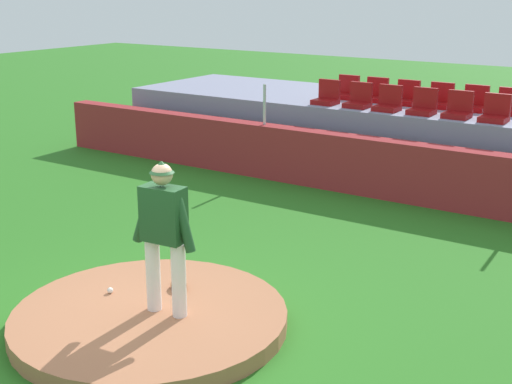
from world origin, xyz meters
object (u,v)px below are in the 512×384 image
pitcher (164,227)px  stadium_chair_3 (423,106)px  stadium_chair_4 (458,109)px  stadium_chair_7 (375,94)px  stadium_chair_8 (407,97)px  stadium_chair_0 (327,96)px  stadium_chair_5 (495,113)px  stadium_chair_6 (347,91)px  stadium_chair_9 (440,100)px  stadium_chair_10 (475,103)px  fielding_glove (179,285)px  stadium_chair_11 (509,106)px  baseball (110,290)px  stadium_chair_2 (388,103)px  stadium_chair_1 (359,100)px

pitcher → stadium_chair_3: bearing=83.5°
stadium_chair_3 → stadium_chair_4: 0.69m
stadium_chair_3 → stadium_chair_7: same height
pitcher → stadium_chair_8: 8.39m
stadium_chair_0 → stadium_chair_8: bearing=-148.3°
stadium_chair_5 → stadium_chair_6: size_ratio=1.00×
stadium_chair_9 → stadium_chair_10: 0.70m
fielding_glove → stadium_chair_11: size_ratio=0.60×
pitcher → stadium_chair_11: bearing=74.2°
stadium_chair_5 → stadium_chair_11: 0.92m
baseball → stadium_chair_5: stadium_chair_5 is taller
fielding_glove → stadium_chair_4: (1.16, 6.88, 1.34)m
stadium_chair_2 → stadium_chair_8: (0.02, 0.91, 0.00)m
stadium_chair_1 → stadium_chair_2: same height
baseball → stadium_chair_1: (-0.29, 7.48, 1.36)m
stadium_chair_4 → stadium_chair_7: (-2.12, 0.93, 0.00)m
baseball → stadium_chair_0: 7.67m
stadium_chair_2 → stadium_chair_8: size_ratio=1.00×
stadium_chair_1 → stadium_chair_7: same height
stadium_chair_4 → stadium_chair_8: size_ratio=1.00×
stadium_chair_0 → stadium_chair_11: (3.51, 0.88, 0.00)m
baseball → stadium_chair_2: (0.36, 7.45, 1.36)m
stadium_chair_3 → stadium_chair_5: (1.38, -0.01, 0.00)m
fielding_glove → stadium_chair_5: (1.85, 6.87, 1.34)m
fielding_glove → stadium_chair_7: 7.98m
stadium_chair_0 → stadium_chair_11: 3.62m
stadium_chair_6 → stadium_chair_10: bearing=179.9°
stadium_chair_7 → stadium_chair_4: bearing=156.3°
stadium_chair_9 → stadium_chair_1: bearing=32.4°
pitcher → stadium_chair_9: pitcher is taller
fielding_glove → stadium_chair_11: (1.86, 7.79, 1.34)m
stadium_chair_1 → stadium_chair_4: same height
stadium_chair_4 → stadium_chair_8: (-1.40, 0.90, 0.00)m
pitcher → stadium_chair_3: size_ratio=3.63×
pitcher → stadium_chair_7: 8.50m
pitcher → stadium_chair_8: pitcher is taller
pitcher → stadium_chair_1: bearing=94.0°
stadium_chair_4 → stadium_chair_11: 1.15m
stadium_chair_5 → stadium_chair_2: bearing=0.0°
baseball → stadium_chair_8: bearing=87.4°
stadium_chair_0 → stadium_chair_1: size_ratio=1.00×
stadium_chair_6 → stadium_chair_10: 2.83m
pitcher → stadium_chair_2: size_ratio=3.63×
stadium_chair_7 → stadium_chair_10: same height
baseball → stadium_chair_11: stadium_chair_11 is taller
stadium_chair_11 → stadium_chair_10: bearing=-1.5°
baseball → stadium_chair_0: size_ratio=0.15×
stadium_chair_5 → stadium_chair_6: bearing=-15.1°
stadium_chair_1 → stadium_chair_7: (-0.05, 0.91, 0.00)m
stadium_chair_8 → fielding_glove: bearing=91.8°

